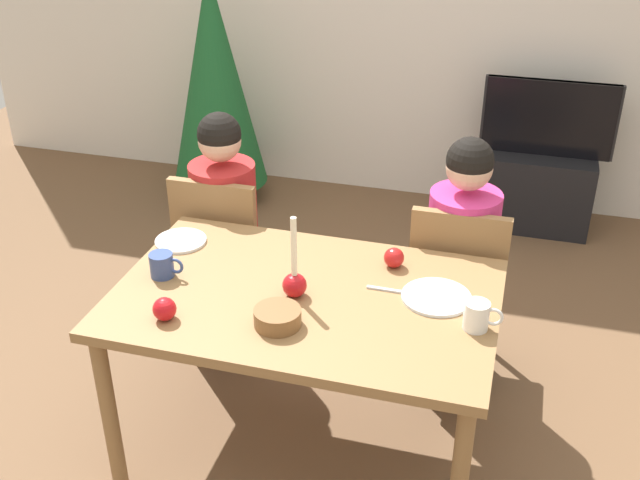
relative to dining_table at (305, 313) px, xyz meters
The scene contains 18 objects.
ground_plane 0.67m from the dining_table, ahead, with size 7.68×7.68×0.00m, color brown.
dining_table is the anchor object (origin of this frame).
chair_left 0.85m from the dining_table, 133.69° to the left, with size 0.40×0.40×0.90m.
chair_right 0.80m from the dining_table, 50.51° to the left, with size 0.40×0.40×0.90m.
person_left_child 0.87m from the dining_table, 132.21° to the left, with size 0.30×0.30×1.17m.
person_right_child 0.82m from the dining_table, 51.96° to the left, with size 0.30×0.30×1.17m.
tv_stand 2.48m from the dining_table, 70.20° to the left, with size 0.64×0.40×0.48m, color black.
tv 2.45m from the dining_table, 70.21° to the left, with size 0.79×0.05×0.46m.
christmas_tree 2.45m from the dining_table, 120.33° to the left, with size 0.62×0.62×1.60m.
candle_centerpiece 0.15m from the dining_table, 149.39° to the right, with size 0.09×0.09×0.32m.
plate_left 0.66m from the dining_table, 158.69° to the left, with size 0.21×0.21×0.01m, color white.
plate_right 0.49m from the dining_table, 12.35° to the left, with size 0.25×0.25×0.01m, color silver.
mug_left 0.57m from the dining_table, behind, with size 0.14×0.09×0.09m.
mug_right 0.64m from the dining_table, ahead, with size 0.13×0.09×0.10m.
fork_right 0.33m from the dining_table, 19.27° to the left, with size 0.18×0.01×0.01m, color silver.
bowl_walnuts 0.24m from the dining_table, 99.40° to the right, with size 0.16×0.16×0.06m, color brown.
apple_near_candle 0.52m from the dining_table, 146.00° to the right, with size 0.08×0.08×0.08m, color red.
apple_by_left_plate 0.41m from the dining_table, 45.83° to the left, with size 0.08×0.08×0.08m, color red.
Camera 1 is at (0.69, -2.24, 2.27)m, focal length 42.81 mm.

